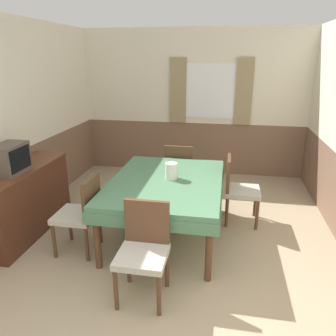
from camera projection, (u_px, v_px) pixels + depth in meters
wall_back at (194, 103)px, 5.95m from camera, size 4.43×0.10×2.60m
wall_left at (15, 124)px, 4.18m from camera, size 0.05×4.93×2.60m
dining_table at (166, 188)px, 3.91m from camera, size 1.33×1.79×0.73m
chair_right_far at (238, 187)px, 4.29m from camera, size 0.44×0.44×0.89m
chair_head_near at (144, 247)px, 2.94m from camera, size 0.44×0.44×0.89m
chair_left_near at (81, 212)px, 3.62m from camera, size 0.44×0.44×0.89m
chair_head_window at (180, 169)px, 4.97m from camera, size 0.44×0.44×0.89m
sideboard at (24, 201)px, 4.02m from camera, size 0.46×1.46×0.85m
tv at (9, 159)px, 3.69m from camera, size 0.29×0.44×0.34m
vase at (171, 171)px, 3.89m from camera, size 0.15×0.15×0.19m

